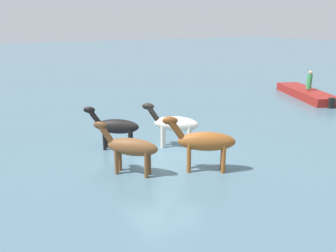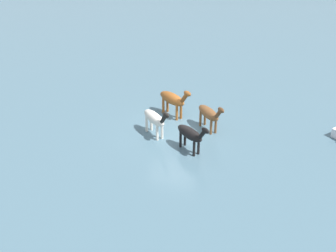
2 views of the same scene
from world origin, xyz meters
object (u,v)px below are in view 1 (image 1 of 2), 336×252
horse_dun_straggler (115,126)px  horse_mid_herd (174,124)px  horse_pinto_flank (204,142)px  boat_skiff_near (306,95)px  person_watcher_seated (309,80)px  horse_chestnut_trailing (130,147)px

horse_dun_straggler → horse_mid_herd: (-2.13, 0.92, 0.04)m
horse_pinto_flank → boat_skiff_near: size_ratio=0.39×
horse_pinto_flank → person_watcher_seated: 13.88m
horse_dun_straggler → horse_mid_herd: horse_mid_herd is taller
horse_dun_straggler → horse_mid_herd: bearing=-167.8°
horse_dun_straggler → person_watcher_seated: size_ratio=1.67×
boat_skiff_near → person_watcher_seated: person_watcher_seated is taller
horse_mid_herd → person_watcher_seated: person_watcher_seated is taller
horse_dun_straggler → boat_skiff_near: horse_dun_straggler is taller
boat_skiff_near → horse_pinto_flank: bearing=138.3°
horse_dun_straggler → horse_mid_herd: size_ratio=1.00×
horse_dun_straggler → person_watcher_seated: 14.67m
horse_mid_herd → boat_skiff_near: 12.88m
horse_dun_straggler → boat_skiff_near: size_ratio=0.34×
horse_mid_herd → horse_pinto_flank: horse_pinto_flank is taller
person_watcher_seated → horse_chestnut_trailing: bearing=18.7°
horse_pinto_flank → horse_mid_herd: bearing=-63.7°
horse_chestnut_trailing → horse_pinto_flank: 2.46m
horse_pinto_flank → person_watcher_seated: size_ratio=1.92×
horse_mid_herd → horse_dun_straggler: bearing=16.6°
horse_dun_straggler → person_watcher_seated: person_watcher_seated is taller
horse_mid_herd → horse_pinto_flank: bearing=124.6°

